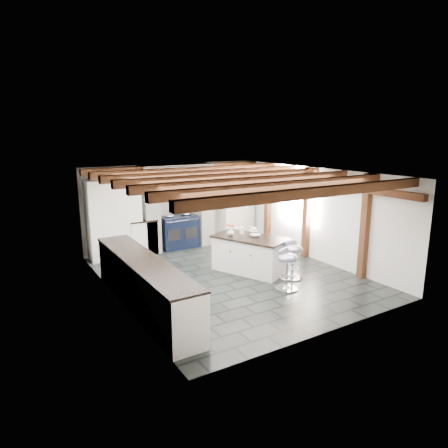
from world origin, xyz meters
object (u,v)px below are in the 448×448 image
range_cooker (178,231)px  kitchen_island (250,254)px  bar_stool_near (293,255)px  bar_stool_far (287,264)px

range_cooker → kitchen_island: size_ratio=0.54×
bar_stool_near → kitchen_island: bearing=145.5°
bar_stool_near → bar_stool_far: bearing=-117.6°
kitchen_island → bar_stool_far: (0.02, -1.28, 0.11)m
kitchen_island → bar_stool_far: 1.29m
range_cooker → kitchen_island: (0.56, -2.65, -0.05)m
bar_stool_far → kitchen_island: bearing=86.0°
bar_stool_near → bar_stool_far: 0.68m
kitchen_island → bar_stool_near: size_ratio=2.17×
range_cooker → bar_stool_far: (0.58, -3.93, 0.07)m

